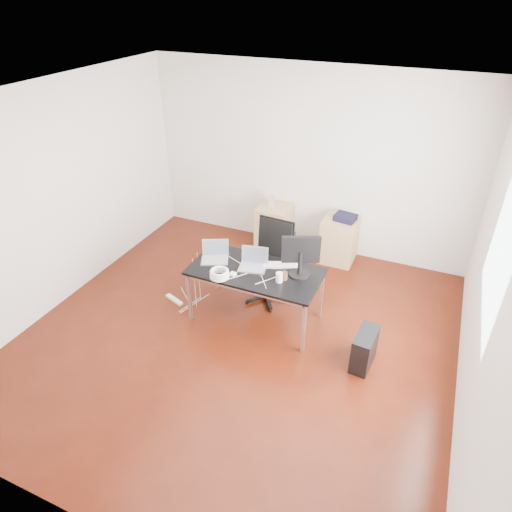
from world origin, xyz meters
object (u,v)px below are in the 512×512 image
at_px(desk, 256,274).
at_px(office_chair, 270,258).
at_px(filing_cabinet_right, 339,240).
at_px(pc_tower, 364,349).
at_px(filing_cabinet_left, 274,227).

xyz_separation_m(desk, office_chair, (-0.02, 0.53, -0.07)).
relative_size(filing_cabinet_right, pc_tower, 1.56).
relative_size(office_chair, filing_cabinet_right, 1.54).
xyz_separation_m(filing_cabinet_left, pc_tower, (1.91, -2.08, -0.13)).
height_order(filing_cabinet_right, pc_tower, filing_cabinet_right).
xyz_separation_m(office_chair, filing_cabinet_right, (0.61, 1.28, -0.26)).
distance_m(office_chair, pc_tower, 1.71).
distance_m(office_chair, filing_cabinet_right, 1.44).
distance_m(filing_cabinet_left, filing_cabinet_right, 1.06).
xyz_separation_m(office_chair, pc_tower, (1.46, -0.80, -0.39)).
relative_size(filing_cabinet_left, filing_cabinet_right, 1.00).
bearing_deg(pc_tower, filing_cabinet_left, 137.05).
distance_m(filing_cabinet_right, pc_tower, 2.25).
height_order(filing_cabinet_left, pc_tower, filing_cabinet_left).
bearing_deg(filing_cabinet_right, office_chair, -115.66).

